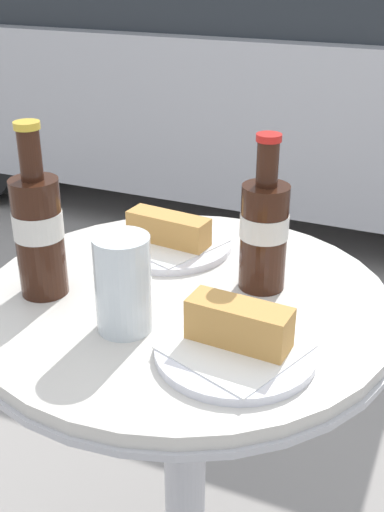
{
  "coord_description": "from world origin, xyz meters",
  "views": [
    {
      "loc": [
        0.35,
        -0.77,
        1.21
      ],
      "look_at": [
        0.0,
        0.03,
        0.78
      ],
      "focal_mm": 45.0,
      "sensor_mm": 36.0,
      "label": 1
    }
  ],
  "objects_px": {
    "bistro_table": "(184,390)",
    "cola_bottle_left": "(264,230)",
    "cola_bottle_right": "(39,229)",
    "drinking_glass": "(123,288)",
    "lunch_plate_near": "(237,340)",
    "lunch_plate_far": "(169,239)",
    "parked_car": "(273,66)"
  },
  "relations": [
    {
      "from": "drinking_glass",
      "to": "cola_bottle_left",
      "type": "bearing_deg",
      "value": 54.64
    },
    {
      "from": "cola_bottle_left",
      "to": "cola_bottle_right",
      "type": "distance_m",
      "value": 0.33
    },
    {
      "from": "cola_bottle_right",
      "to": "lunch_plate_far",
      "type": "height_order",
      "value": "cola_bottle_right"
    },
    {
      "from": "bistro_table",
      "to": "cola_bottle_right",
      "type": "bearing_deg",
      "value": -158.72
    },
    {
      "from": "lunch_plate_near",
      "to": "drinking_glass",
      "type": "bearing_deg",
      "value": -179.09
    },
    {
      "from": "cola_bottle_right",
      "to": "drinking_glass",
      "type": "relative_size",
      "value": 1.91
    },
    {
      "from": "drinking_glass",
      "to": "bistro_table",
      "type": "bearing_deg",
      "value": 73.15
    },
    {
      "from": "cola_bottle_left",
      "to": "lunch_plate_near",
      "type": "xyz_separation_m",
      "value": [
        0.03,
        -0.19,
        -0.07
      ]
    },
    {
      "from": "drinking_glass",
      "to": "parked_car",
      "type": "bearing_deg",
      "value": 102.55
    },
    {
      "from": "cola_bottle_left",
      "to": "lunch_plate_far",
      "type": "height_order",
      "value": "cola_bottle_left"
    },
    {
      "from": "bistro_table",
      "to": "lunch_plate_far",
      "type": "xyz_separation_m",
      "value": [
        -0.09,
        0.14,
        0.2
      ]
    },
    {
      "from": "cola_bottle_right",
      "to": "lunch_plate_near",
      "type": "distance_m",
      "value": 0.33
    },
    {
      "from": "lunch_plate_near",
      "to": "cola_bottle_right",
      "type": "bearing_deg",
      "value": 173.22
    },
    {
      "from": "parked_car",
      "to": "cola_bottle_left",
      "type": "bearing_deg",
      "value": -73.48
    },
    {
      "from": "lunch_plate_near",
      "to": "bistro_table",
      "type": "bearing_deg",
      "value": 137.69
    },
    {
      "from": "cola_bottle_left",
      "to": "lunch_plate_far",
      "type": "distance_m",
      "value": 0.21
    },
    {
      "from": "cola_bottle_right",
      "to": "drinking_glass",
      "type": "distance_m",
      "value": 0.17
    },
    {
      "from": "cola_bottle_left",
      "to": "drinking_glass",
      "type": "height_order",
      "value": "cola_bottle_left"
    },
    {
      "from": "drinking_glass",
      "to": "parked_car",
      "type": "height_order",
      "value": "parked_car"
    },
    {
      "from": "drinking_glass",
      "to": "lunch_plate_near",
      "type": "relative_size",
      "value": 0.66
    },
    {
      "from": "lunch_plate_near",
      "to": "lunch_plate_far",
      "type": "height_order",
      "value": "lunch_plate_near"
    },
    {
      "from": "drinking_glass",
      "to": "parked_car",
      "type": "xyz_separation_m",
      "value": [
        -0.57,
        2.56,
        -0.15
      ]
    },
    {
      "from": "cola_bottle_right",
      "to": "parked_car",
      "type": "height_order",
      "value": "parked_car"
    },
    {
      "from": "lunch_plate_far",
      "to": "parked_car",
      "type": "xyz_separation_m",
      "value": [
        -0.52,
        2.31,
        -0.1
      ]
    },
    {
      "from": "cola_bottle_left",
      "to": "parked_car",
      "type": "distance_m",
      "value": 2.48
    },
    {
      "from": "cola_bottle_left",
      "to": "parked_car",
      "type": "height_order",
      "value": "parked_car"
    },
    {
      "from": "bistro_table",
      "to": "lunch_plate_far",
      "type": "relative_size",
      "value": 3.44
    },
    {
      "from": "cola_bottle_right",
      "to": "parked_car",
      "type": "xyz_separation_m",
      "value": [
        -0.41,
        2.52,
        -0.19
      ]
    },
    {
      "from": "bistro_table",
      "to": "cola_bottle_left",
      "type": "xyz_separation_m",
      "value": [
        0.1,
        0.07,
        0.27
      ]
    },
    {
      "from": "cola_bottle_left",
      "to": "drinking_glass",
      "type": "distance_m",
      "value": 0.23
    },
    {
      "from": "cola_bottle_left",
      "to": "lunch_plate_far",
      "type": "bearing_deg",
      "value": 160.69
    },
    {
      "from": "bistro_table",
      "to": "cola_bottle_left",
      "type": "height_order",
      "value": "cola_bottle_left"
    }
  ]
}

